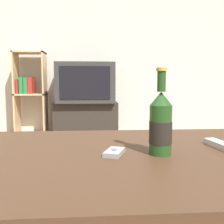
{
  "coord_description": "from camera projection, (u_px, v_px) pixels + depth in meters",
  "views": [
    {
      "loc": [
        -0.04,
        -0.81,
        0.71
      ],
      "look_at": [
        0.03,
        0.27,
        0.59
      ],
      "focal_mm": 42.0,
      "sensor_mm": 36.0,
      "label": 1
    }
  ],
  "objects": [
    {
      "name": "remote_control",
      "position": [
        223.0,
        146.0,
        0.88
      ],
      "size": [
        0.06,
        0.17,
        0.02
      ],
      "rotation": [
        0.0,
        0.0,
        0.12
      ],
      "color": "beige",
      "rests_on": "coffee_table"
    },
    {
      "name": "bookshelf",
      "position": [
        29.0,
        92.0,
        3.54
      ],
      "size": [
        0.4,
        0.3,
        1.13
      ],
      "color": "tan",
      "rests_on": "ground_plane"
    },
    {
      "name": "cell_phone",
      "position": [
        114.0,
        152.0,
        0.8
      ],
      "size": [
        0.08,
        0.1,
        0.02
      ],
      "rotation": [
        0.0,
        0.0,
        -0.34
      ],
      "color": "gray",
      "rests_on": "coffee_table"
    },
    {
      "name": "television",
      "position": [
        86.0,
        83.0,
        3.52
      ],
      "size": [
        0.76,
        0.56,
        0.52
      ],
      "color": "#2D2D2D",
      "rests_on": "tv_stand"
    },
    {
      "name": "tv_stand",
      "position": [
        86.0,
        119.0,
        3.57
      ],
      "size": [
        0.85,
        0.4,
        0.46
      ],
      "color": "#28231E",
      "rests_on": "ground_plane"
    },
    {
      "name": "back_wall",
      "position": [
        96.0,
        42.0,
        3.74
      ],
      "size": [
        8.0,
        0.05,
        2.6
      ],
      "color": "beige",
      "rests_on": "ground_plane"
    },
    {
      "name": "coffee_table",
      "position": [
        107.0,
        173.0,
        0.83
      ],
      "size": [
        1.2,
        0.8,
        0.49
      ],
      "color": "#422B1C",
      "rests_on": "ground_plane"
    },
    {
      "name": "beer_bottle",
      "position": [
        161.0,
        124.0,
        0.8
      ],
      "size": [
        0.07,
        0.07,
        0.26
      ],
      "color": "#1E4219",
      "rests_on": "coffee_table"
    }
  ]
}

